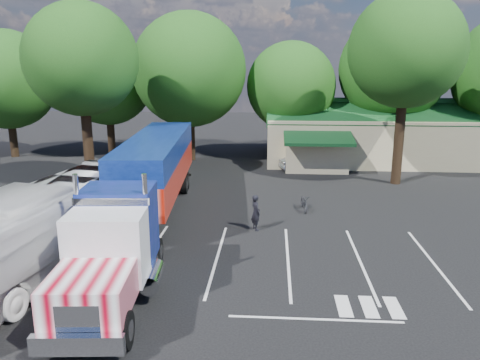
# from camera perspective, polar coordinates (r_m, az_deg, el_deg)

# --- Properties ---
(ground) EXTENTS (120.00, 120.00, 0.00)m
(ground) POSITION_cam_1_polar(r_m,az_deg,el_deg) (27.08, -1.31, -4.43)
(ground) COLOR black
(ground) RESTS_ON ground
(event_hall) EXTENTS (24.20, 14.12, 5.55)m
(event_hall) POSITION_cam_1_polar(r_m,az_deg,el_deg) (45.29, 18.54, 5.19)
(event_hall) COLOR #B6AF87
(event_hall) RESTS_ON ground
(tree_row_a) EXTENTS (9.00, 9.00, 11.68)m
(tree_row_a) POSITION_cam_1_polar(r_m,az_deg,el_deg) (48.68, -26.59, 10.89)
(tree_row_a) COLOR black
(tree_row_a) RESTS_ON ground
(tree_row_b) EXTENTS (8.40, 8.40, 11.35)m
(tree_row_b) POSITION_cam_1_polar(r_m,az_deg,el_deg) (46.07, -15.86, 11.68)
(tree_row_b) COLOR black
(tree_row_b) RESTS_ON ground
(tree_row_c) EXTENTS (10.00, 10.00, 13.05)m
(tree_row_c) POSITION_cam_1_polar(r_m,az_deg,el_deg) (42.45, -6.20, 13.19)
(tree_row_c) COLOR black
(tree_row_c) RESTS_ON ground
(tree_row_d) EXTENTS (8.00, 8.00, 10.60)m
(tree_row_d) POSITION_cam_1_polar(r_m,az_deg,el_deg) (43.16, 6.25, 11.26)
(tree_row_d) COLOR black
(tree_row_d) RESTS_ON ground
(tree_row_e) EXTENTS (9.60, 9.60, 12.90)m
(tree_row_e) POSITION_cam_1_polar(r_m,az_deg,el_deg) (44.85, 18.14, 12.69)
(tree_row_e) COLOR black
(tree_row_e) RESTS_ON ground
(tree_near_left) EXTENTS (7.60, 7.60, 12.65)m
(tree_near_left) POSITION_cam_1_polar(r_m,az_deg,el_deg) (34.13, -18.76, 13.69)
(tree_near_left) COLOR black
(tree_near_left) RESTS_ON ground
(tree_near_right) EXTENTS (8.00, 8.00, 13.50)m
(tree_near_right) POSITION_cam_1_polar(r_m,az_deg,el_deg) (35.29, 19.61, 14.67)
(tree_near_right) COLOR black
(tree_near_right) RESTS_ON ground
(semi_truck) EXTENTS (4.79, 22.44, 4.67)m
(semi_truck) POSITION_cam_1_polar(r_m,az_deg,el_deg) (25.14, -11.08, 0.13)
(semi_truck) COLOR black
(semi_truck) RESTS_ON ground
(woman) EXTENTS (0.72, 0.82, 1.90)m
(woman) POSITION_cam_1_polar(r_m,az_deg,el_deg) (24.67, 1.93, -3.96)
(woman) COLOR black
(woman) RESTS_ON ground
(bicycle) EXTENTS (0.87, 1.96, 1.00)m
(bicycle) POSITION_cam_1_polar(r_m,az_deg,el_deg) (28.30, 7.83, -2.69)
(bicycle) COLOR black
(bicycle) RESTS_ON ground
(tour_bus) EXTENTS (5.59, 13.86, 3.76)m
(tour_bus) POSITION_cam_1_polar(r_m,az_deg,el_deg) (21.03, -22.96, -5.63)
(tour_bus) COLOR silver
(tour_bus) RESTS_ON ground
(silver_sedan) EXTENTS (4.18, 2.52, 1.30)m
(silver_sedan) POSITION_cam_1_polar(r_m,az_deg,el_deg) (38.72, 7.77, 2.06)
(silver_sedan) COLOR #919498
(silver_sedan) RESTS_ON ground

